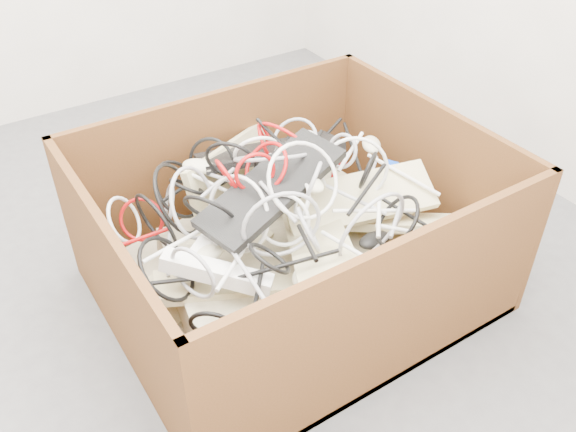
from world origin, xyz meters
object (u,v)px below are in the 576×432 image
cardboard_box (287,260)px  power_strip_left (220,230)px  power_strip_right (217,273)px  vga_plug (391,166)px

cardboard_box → power_strip_left: (-0.22, 0.02, 0.21)m
power_strip_left → power_strip_right: size_ratio=1.09×
cardboard_box → power_strip_right: (-0.31, -0.13, 0.20)m
power_strip_left → vga_plug: (0.66, 0.01, -0.01)m
power_strip_right → vga_plug: size_ratio=6.82×
power_strip_right → vga_plug: power_strip_right is taller
power_strip_left → power_strip_right: bearing=-148.6°
cardboard_box → vga_plug: bearing=3.2°
power_strip_left → power_strip_right: 0.17m
power_strip_right → vga_plug: (0.75, 0.15, -0.00)m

